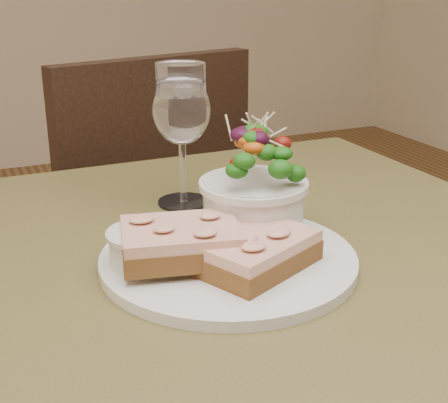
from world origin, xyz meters
name	(u,v)px	position (x,y,z in m)	size (l,w,h in m)	color
cafe_table	(236,334)	(0.00, 0.00, 0.65)	(0.80, 0.80, 0.75)	#4A421F
chair_far	(126,309)	(0.05, 0.71, 0.29)	(0.51, 0.51, 0.90)	black
dinner_plate	(228,259)	(-0.02, -0.01, 0.76)	(0.28, 0.28, 0.01)	silver
sandwich_front	(253,251)	(0.00, -0.05, 0.78)	(0.15, 0.13, 0.03)	#432812
sandwich_back	(181,241)	(-0.07, -0.01, 0.79)	(0.14, 0.12, 0.03)	#432812
ramekin	(145,245)	(-0.10, 0.00, 0.78)	(0.07, 0.07, 0.04)	beige
salad_bowl	(254,182)	(0.04, 0.03, 0.82)	(0.12, 0.12, 0.13)	silver
garnish	(160,231)	(-0.07, 0.06, 0.77)	(0.05, 0.04, 0.02)	#0C3A0A
wine_glass	(182,114)	(0.00, 0.18, 0.87)	(0.08, 0.08, 0.18)	white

